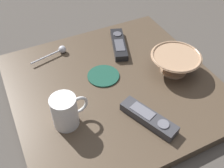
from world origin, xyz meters
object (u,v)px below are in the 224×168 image
(cereal_bowl, at_px, (175,62))
(drink_coaster, at_px, (103,76))
(coffee_mug, at_px, (66,111))
(tv_remote_near, at_px, (119,44))
(tv_remote_far, at_px, (149,118))
(teaspoon, at_px, (60,51))

(cereal_bowl, bearing_deg, drink_coaster, 160.99)
(coffee_mug, height_order, tv_remote_near, coffee_mug)
(coffee_mug, relative_size, tv_remote_near, 0.59)
(tv_remote_near, bearing_deg, cereal_bowl, -62.20)
(coffee_mug, relative_size, tv_remote_far, 0.59)
(cereal_bowl, height_order, coffee_mug, coffee_mug)
(drink_coaster, bearing_deg, coffee_mug, -142.74)
(tv_remote_far, distance_m, drink_coaster, 0.23)
(coffee_mug, xyz_separation_m, tv_remote_far, (0.21, -0.09, -0.04))
(tv_remote_near, distance_m, tv_remote_far, 0.36)
(teaspoon, relative_size, drink_coaster, 1.29)
(coffee_mug, bearing_deg, tv_remote_near, 41.01)
(teaspoon, xyz_separation_m, drink_coaster, (0.09, -0.18, -0.01))
(tv_remote_far, relative_size, drink_coaster, 1.68)
(cereal_bowl, bearing_deg, coffee_mug, -172.58)
(tv_remote_far, bearing_deg, cereal_bowl, 37.52)
(cereal_bowl, distance_m, coffee_mug, 0.40)
(coffee_mug, xyz_separation_m, teaspoon, (0.08, 0.31, -0.04))
(cereal_bowl, xyz_separation_m, tv_remote_far, (-0.19, -0.15, -0.02))
(teaspoon, relative_size, tv_remote_far, 0.77)
(tv_remote_near, relative_size, tv_remote_far, 1.01)
(cereal_bowl, height_order, tv_remote_far, cereal_bowl)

